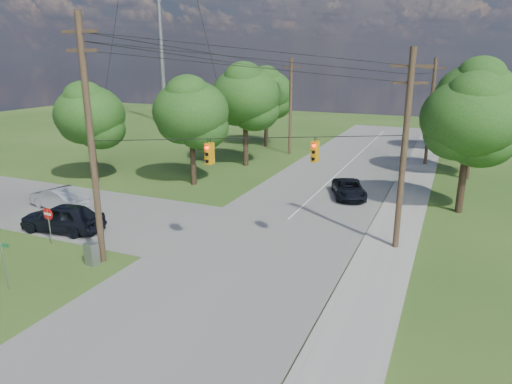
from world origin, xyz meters
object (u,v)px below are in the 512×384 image
at_px(pole_sw, 91,140).
at_px(car_cross_dark, 62,217).
at_px(pole_ne, 404,150).
at_px(pole_north_w, 290,106).
at_px(pole_north_e, 430,112).
at_px(car_main_north, 349,189).
at_px(control_cabinet, 92,254).
at_px(do_not_enter_sign, 48,217).
at_px(car_cross_silver, 59,198).

bearing_deg(pole_sw, car_cross_dark, 155.31).
relative_size(pole_ne, pole_north_w, 1.05).
bearing_deg(pole_ne, pole_sw, -150.62).
xyz_separation_m(pole_north_e, pole_north_w, (-13.90, 0.00, 0.00)).
relative_size(car_main_north, control_cabinet, 3.93).
xyz_separation_m(pole_ne, car_main_north, (-4.43, 8.43, -4.80)).
height_order(pole_sw, car_cross_dark, pole_sw).
bearing_deg(pole_north_e, pole_north_w, 180.00).
bearing_deg(car_cross_dark, control_cabinet, 51.81).
bearing_deg(control_cabinet, do_not_enter_sign, 174.87).
height_order(car_main_north, control_cabinet, car_main_north).
bearing_deg(pole_north_w, pole_sw, -89.23).
bearing_deg(do_not_enter_sign, pole_sw, -4.24).
distance_m(pole_north_w, do_not_enter_sign, 29.46).
bearing_deg(control_cabinet, car_cross_dark, 160.38).
xyz_separation_m(pole_north_w, car_cross_silver, (-8.07, -24.24, -4.32)).
height_order(car_cross_dark, car_cross_silver, car_cross_dark).
relative_size(pole_ne, pole_north_e, 1.05).
xyz_separation_m(pole_ne, pole_north_e, (-0.00, 22.00, -0.34)).
xyz_separation_m(pole_north_e, do_not_enter_sign, (-17.68, -29.00, -3.57)).
distance_m(pole_ne, do_not_enter_sign, 19.41).
height_order(pole_ne, pole_north_e, pole_ne).
bearing_deg(car_cross_dark, car_main_north, 126.71).
bearing_deg(pole_north_w, car_main_north, -55.09).
bearing_deg(car_main_north, pole_north_e, 50.98).
bearing_deg(control_cabinet, car_main_north, 71.88).
bearing_deg(control_cabinet, pole_north_e, 76.59).
height_order(pole_north_e, control_cabinet, pole_north_e).
xyz_separation_m(pole_ne, car_cross_dark, (-18.50, -5.30, -4.58)).
bearing_deg(pole_ne, pole_north_w, 122.29).
distance_m(pole_ne, pole_north_e, 22.00).
bearing_deg(pole_north_e, car_main_north, -108.10).
height_order(pole_sw, car_cross_silver, pole_sw).
height_order(pole_north_e, car_main_north, pole_north_e).
distance_m(car_cross_dark, car_main_north, 19.66).
relative_size(pole_ne, car_main_north, 2.28).
relative_size(car_main_north, do_not_enter_sign, 2.18).
xyz_separation_m(pole_sw, do_not_enter_sign, (-4.18, 0.60, -4.67)).
distance_m(pole_sw, pole_ne, 15.51).
height_order(pole_north_e, car_cross_silver, pole_north_e).
bearing_deg(pole_sw, car_main_north, 60.51).
relative_size(pole_ne, car_cross_silver, 2.23).
relative_size(pole_ne, do_not_enter_sign, 4.96).
bearing_deg(do_not_enter_sign, pole_ne, 25.51).
xyz_separation_m(car_cross_silver, control_cabinet, (8.31, -5.92, -0.22)).
bearing_deg(car_cross_silver, control_cabinet, 65.62).
height_order(pole_ne, do_not_enter_sign, pole_ne).
bearing_deg(pole_north_w, pole_north_e, 0.00).
height_order(pole_ne, pole_north_w, pole_ne).
bearing_deg(car_cross_dark, car_cross_silver, -139.05).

